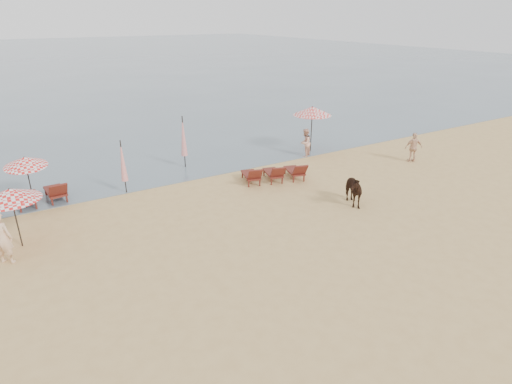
% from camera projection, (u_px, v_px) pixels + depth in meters
% --- Properties ---
extents(ground, '(120.00, 120.00, 0.00)m').
position_uv_depth(ground, '(346.00, 285.00, 12.23)').
color(ground, tan).
rests_on(ground, ground).
extents(sea, '(160.00, 140.00, 0.06)m').
position_uv_depth(sea, '(36.00, 58.00, 75.36)').
color(sea, '#51606B').
rests_on(sea, ground).
extents(lounger_cluster_left, '(1.95, 1.88, 0.66)m').
position_uv_depth(lounger_cluster_left, '(41.00, 194.00, 17.22)').
color(lounger_cluster_left, maroon).
rests_on(lounger_cluster_left, ground).
extents(lounger_cluster_right, '(3.09, 2.31, 0.61)m').
position_uv_depth(lounger_cluster_right, '(274.00, 173.00, 19.64)').
color(lounger_cluster_right, maroon).
rests_on(lounger_cluster_right, ground).
extents(umbrella_open_left_a, '(1.82, 1.82, 2.08)m').
position_uv_depth(umbrella_open_left_a, '(10.00, 194.00, 13.57)').
color(umbrella_open_left_a, black).
rests_on(umbrella_open_left_a, ground).
extents(umbrella_open_left_b, '(1.62, 1.65, 2.06)m').
position_uv_depth(umbrella_open_left_b, '(25.00, 162.00, 16.83)').
color(umbrella_open_left_b, black).
rests_on(umbrella_open_left_b, ground).
extents(umbrella_open_right, '(2.09, 2.09, 2.55)m').
position_uv_depth(umbrella_open_right, '(312.00, 111.00, 23.23)').
color(umbrella_open_right, black).
rests_on(umbrella_open_right, ground).
extents(umbrella_closed_left, '(0.29, 0.29, 2.36)m').
position_uv_depth(umbrella_closed_left, '(123.00, 161.00, 17.95)').
color(umbrella_closed_left, black).
rests_on(umbrella_closed_left, ground).
extents(umbrella_closed_right, '(0.32, 0.32, 2.63)m').
position_uv_depth(umbrella_closed_right, '(183.00, 136.00, 20.95)').
color(umbrella_closed_right, black).
rests_on(umbrella_closed_right, ground).
extents(cow, '(1.19, 1.71, 1.32)m').
position_uv_depth(cow, '(351.00, 189.00, 17.18)').
color(cow, black).
rests_on(cow, ground).
extents(beachgoer_left, '(0.75, 0.69, 1.72)m').
position_uv_depth(beachgoer_left, '(2.00, 238.00, 13.01)').
color(beachgoer_left, '#E3B58E').
rests_on(beachgoer_left, ground).
extents(beachgoer_right_a, '(0.94, 0.88, 1.54)m').
position_uv_depth(beachgoer_right_a, '(305.00, 143.00, 22.95)').
color(beachgoer_right_a, '#E2A68D').
rests_on(beachgoer_right_a, ground).
extents(beachgoer_right_b, '(0.98, 0.72, 1.54)m').
position_uv_depth(beachgoer_right_b, '(414.00, 147.00, 22.15)').
color(beachgoer_right_b, '#DAAB88').
rests_on(beachgoer_right_b, ground).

